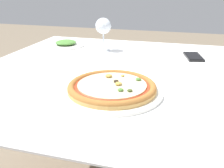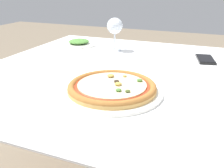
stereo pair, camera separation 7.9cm
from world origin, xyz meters
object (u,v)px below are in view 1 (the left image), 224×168
Objects in this scene: pizza_plate at (112,88)px; side_plate at (66,44)px; cell_phone at (193,57)px; wine_glass_far_left at (103,27)px; dining_table at (135,90)px.

side_plate is (-0.41, 0.54, -0.00)m from pizza_plate.
cell_phone is 0.80× the size of side_plate.
wine_glass_far_left reaches higher than cell_phone.
cell_phone is (0.44, -0.01, -0.12)m from wine_glass_far_left.
pizza_plate is 1.68× the size of side_plate.
wine_glass_far_left is at bearing 110.24° from pizza_plate.
cell_phone is at bearing -3.94° from side_plate.
dining_table is 4.00× the size of pizza_plate.
wine_glass_far_left is 1.08× the size of cell_phone.
pizza_plate reaches higher than cell_phone.
dining_table is 6.71× the size of side_plate.
dining_table is at bearing -129.09° from cell_phone.
side_plate is at bearing 127.61° from pizza_plate.
dining_table is 7.78× the size of wine_glass_far_left.
wine_glass_far_left is (-0.18, 0.50, 0.10)m from pizza_plate.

